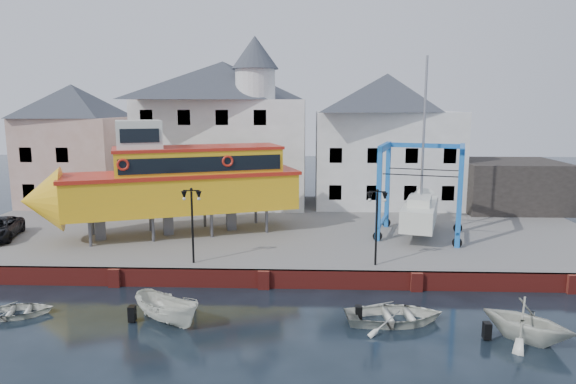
{
  "coord_description": "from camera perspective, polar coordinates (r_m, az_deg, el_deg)",
  "views": [
    {
      "loc": [
        2.31,
        -25.85,
        9.68
      ],
      "look_at": [
        1.0,
        7.0,
        4.0
      ],
      "focal_mm": 32.0,
      "sensor_mm": 36.0,
      "label": 1
    }
  ],
  "objects": [
    {
      "name": "ground",
      "position": [
        27.7,
        -2.69,
        -10.66
      ],
      "size": [
        140.0,
        140.0,
        0.0
      ],
      "primitive_type": "plane",
      "color": "black",
      "rests_on": "ground"
    },
    {
      "name": "tour_boat",
      "position": [
        34.78,
        -13.28,
        1.13
      ],
      "size": [
        17.87,
        9.91,
        7.62
      ],
      "rotation": [
        0.0,
        0.0,
        0.35
      ],
      "color": "#59595E",
      "rests_on": "hardstanding"
    },
    {
      "name": "motorboat_b",
      "position": [
        24.2,
        11.72,
        -13.99
      ],
      "size": [
        4.68,
        3.56,
        0.91
      ],
      "primitive_type": "imported",
      "rotation": [
        0.0,
        0.0,
        1.67
      ],
      "color": "silver",
      "rests_on": "ground"
    },
    {
      "name": "quay_wall",
      "position": [
        27.63,
        -2.68,
        -9.62
      ],
      "size": [
        44.0,
        0.47,
        1.0
      ],
      "color": "maroon",
      "rests_on": "ground"
    },
    {
      "name": "travel_lift",
      "position": [
        35.46,
        14.55,
        -1.44
      ],
      "size": [
        6.42,
        7.98,
        11.68
      ],
      "rotation": [
        0.0,
        0.0,
        -0.29
      ],
      "color": "#1845AC",
      "rests_on": "hardstanding"
    },
    {
      "name": "building_white_main",
      "position": [
        44.88,
        -6.98,
        6.75
      ],
      "size": [
        14.0,
        8.3,
        14.0
      ],
      "color": "silver",
      "rests_on": "hardstanding"
    },
    {
      "name": "motorboat_d",
      "position": [
        27.43,
        -28.04,
        -12.06
      ],
      "size": [
        3.85,
        3.21,
        0.69
      ],
      "primitive_type": "imported",
      "rotation": [
        0.0,
        0.0,
        1.86
      ],
      "color": "silver",
      "rests_on": "ground"
    },
    {
      "name": "building_pink",
      "position": [
        48.45,
        -22.6,
        4.87
      ],
      "size": [
        8.0,
        7.0,
        10.3
      ],
      "color": "tan",
      "rests_on": "hardstanding"
    },
    {
      "name": "hardstanding",
      "position": [
        38.05,
        -1.27,
        -4.16
      ],
      "size": [
        44.0,
        22.0,
        1.0
      ],
      "primitive_type": "cube",
      "color": "slate",
      "rests_on": "ground"
    },
    {
      "name": "motorboat_a",
      "position": [
        24.3,
        -13.21,
        -13.95
      ],
      "size": [
        3.94,
        3.32,
        1.47
      ],
      "primitive_type": "imported",
      "rotation": [
        0.0,
        0.0,
        0.97
      ],
      "color": "silver",
      "rests_on": "ground"
    },
    {
      "name": "building_white_right",
      "position": [
        45.45,
        10.8,
        5.74
      ],
      "size": [
        12.0,
        8.0,
        11.2
      ],
      "color": "silver",
      "rests_on": "hardstanding"
    },
    {
      "name": "motorboat_c",
      "position": [
        24.21,
        24.87,
        -14.72
      ],
      "size": [
        4.81,
        4.76,
        1.92
      ],
      "primitive_type": "imported",
      "rotation": [
        0.0,
        0.0,
        0.86
      ],
      "color": "silver",
      "rests_on": "ground"
    },
    {
      "name": "lamp_post_right",
      "position": [
        27.85,
        9.86,
        -1.75
      ],
      "size": [
        1.12,
        0.32,
        4.2
      ],
      "color": "black",
      "rests_on": "hardstanding"
    },
    {
      "name": "shed_dark",
      "position": [
        46.47,
        23.31,
        0.73
      ],
      "size": [
        8.0,
        7.0,
        4.0
      ],
      "primitive_type": "cube",
      "color": "black",
      "rests_on": "hardstanding"
    },
    {
      "name": "lamp_post_left",
      "position": [
        28.31,
        -10.64,
        -1.58
      ],
      "size": [
        1.12,
        0.32,
        4.2
      ],
      "color": "black",
      "rests_on": "hardstanding"
    }
  ]
}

